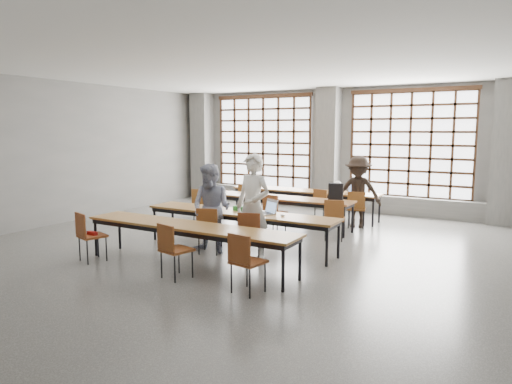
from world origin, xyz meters
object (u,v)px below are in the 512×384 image
Objects in this scene: chair_near_mid at (172,245)px; student_male at (253,207)px; chair_back_left at (247,196)px; chair_back_mid at (323,203)px; student_back at (358,192)px; desk_row_b at (271,199)px; chair_mid_centre at (273,210)px; chair_front_left at (209,226)px; mouse at (283,215)px; chair_front_right at (251,231)px; chair_mid_right at (334,215)px; plastic_bag at (338,187)px; green_box at (239,208)px; chair_mid_left at (202,203)px; phone at (245,213)px; desk_row_c at (239,215)px; laptop_back at (355,191)px; chair_near_right at (245,257)px; desk_row_d at (188,228)px; backpack at (336,192)px; student_female at (212,209)px; red_pouch at (92,233)px; desk_row_a at (304,192)px; chair_near_left at (88,232)px.

student_male reaches higher than chair_near_mid.
chair_back_mid is (2.16, 0.00, 0.00)m from chair_back_left.
chair_back_left is 3.00m from student_back.
desk_row_b is 4.55× the size of chair_back_left.
chair_mid_centre reaches higher than desk_row_b.
chair_back_mid and chair_front_left have the same top height.
mouse is at bearing -82.70° from chair_back_mid.
chair_back_mid and chair_front_right have the same top height.
plastic_bag is at bearing 108.24° from chair_mid_right.
green_box is at bearing 93.64° from chair_near_mid.
chair_back_mid is 1.00× the size of chair_front_right.
student_back is (2.99, 0.13, 0.31)m from chair_back_left.
plastic_bag is at bearing 37.97° from chair_mid_left.
chair_mid_centre reaches higher than phone.
desk_row_c is 3.85m from laptop_back.
plastic_bag reaches higher than chair_front_left.
chair_near_mid is 1.00× the size of chair_near_right.
chair_mid_left reaches higher than desk_row_d.
plastic_bag is (0.12, 0.68, 0.34)m from chair_back_mid.
backpack is (-0.22, 0.68, 0.39)m from chair_mid_right.
student_male is at bearing -1.99° from student_female.
chair_near_right is at bearing -56.48° from green_box.
student_female is at bearing -108.80° from laptop_back.
chair_near_right is at bearing -83.00° from plastic_bag.
chair_mid_right is 2.20× the size of backpack.
student_female reaches higher than laptop_back.
chair_near_right is 2.14m from mouse.
chair_near_mid is at bearing -100.16° from laptop_back.
laptop_back is (-0.26, 2.18, 0.25)m from chair_mid_right.
chair_mid_right is 0.47× the size of student_male.
red_pouch is (-2.92, -5.70, -0.29)m from laptop_back.
chair_mid_left is at bearing 123.00° from desk_row_d.
desk_row_a is 5.05m from desk_row_d.
student_female is (-0.30, -0.50, 0.17)m from desk_row_c.
chair_back_left is 3.52× the size of green_box.
chair_front_right is 4.40× the size of red_pouch.
chair_back_left is (-1.16, 0.81, -0.13)m from desk_row_b.
chair_mid_left is 4.97m from chair_near_right.
chair_front_right reaches higher than desk_row_d.
chair_mid_right reaches higher than desk_row_c.
student_female reaches higher than red_pouch.
green_box is (-1.44, -1.43, 0.24)m from chair_mid_right.
desk_row_a is 4.55× the size of chair_near_right.
student_back is at bearing 58.19° from chair_near_left.
desk_row_a is 4.55× the size of chair_near_mid.
student_back reaches higher than chair_front_right.
red_pouch is (-1.75, -3.53, -0.04)m from chair_mid_centre.
chair_near_mid is 5.77m from plastic_bag.
green_box is (0.38, -2.05, 0.11)m from desk_row_b.
chair_near_right is at bearing -62.36° from chair_front_right.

